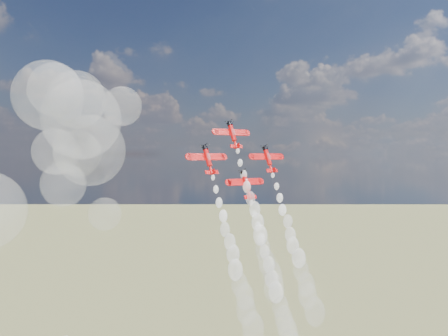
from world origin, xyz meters
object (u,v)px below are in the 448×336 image
at_px(plane_left, 208,159).
at_px(plane_slot, 246,184).
at_px(plane_right, 268,159).
at_px(plane_lead, 233,134).

xyz_separation_m(plane_left, plane_slot, (12.08, -3.39, -7.75)).
relative_size(plane_left, plane_slot, 1.00).
relative_size(plane_left, plane_right, 1.00).
bearing_deg(plane_lead, plane_left, -164.32).
bearing_deg(plane_right, plane_lead, 164.32).
relative_size(plane_lead, plane_slot, 1.00).
bearing_deg(plane_right, plane_slot, -164.32).
height_order(plane_left, plane_right, same).
xyz_separation_m(plane_lead, plane_left, (-12.08, -3.39, -7.75)).
xyz_separation_m(plane_lead, plane_right, (12.08, -3.39, -7.75)).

